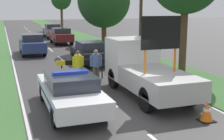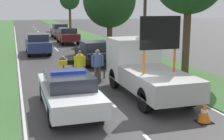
{
  "view_description": "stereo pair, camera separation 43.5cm",
  "coord_description": "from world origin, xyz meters",
  "views": [
    {
      "loc": [
        -3.89,
        -9.38,
        3.71
      ],
      "look_at": [
        0.34,
        2.64,
        1.1
      ],
      "focal_mm": 50.0,
      "sensor_mm": 36.0,
      "label": 1
    },
    {
      "loc": [
        -3.48,
        -9.52,
        3.71
      ],
      "look_at": [
        0.34,
        2.64,
        1.1
      ],
      "focal_mm": 50.0,
      "sensor_mm": 36.0,
      "label": 2
    }
  ],
  "objects": [
    {
      "name": "police_officer",
      "position": [
        -0.46,
        5.38,
        0.94
      ],
      "size": [
        0.57,
        0.36,
        1.58
      ],
      "rotation": [
        0.0,
        0.0,
        2.99
      ],
      "color": "#191E38",
      "rests_on": "ground"
    },
    {
      "name": "queued_car_suv_grey",
      "position": [
        1.79,
        28.04,
        0.87
      ],
      "size": [
        1.76,
        4.6,
        1.67
      ],
      "rotation": [
        0.0,
        0.0,
        3.14
      ],
      "color": "slate",
      "rests_on": "ground"
    },
    {
      "name": "lane_markings",
      "position": [
        0.0,
        18.86,
        0.0
      ],
      "size": [
        6.76,
        67.24,
        0.01
      ],
      "color": "silver",
      "rests_on": "ground"
    },
    {
      "name": "queued_car_hatch_blue",
      "position": [
        -1.72,
        15.69,
        0.82
      ],
      "size": [
        1.77,
        4.45,
        1.61
      ],
      "rotation": [
        0.0,
        0.0,
        3.14
      ],
      "color": "navy",
      "rests_on": "ground"
    },
    {
      "name": "queued_car_sedan_black",
      "position": [
        1.51,
        10.16,
        0.75
      ],
      "size": [
        1.86,
        4.18,
        1.47
      ],
      "rotation": [
        0.0,
        0.0,
        3.14
      ],
      "color": "black",
      "rests_on": "ground"
    },
    {
      "name": "grass_verge_right",
      "position": [
        5.18,
        20.0,
        0.01
      ],
      "size": [
        3.49,
        120.0,
        0.03
      ],
      "color": "#427038",
      "rests_on": "ground"
    },
    {
      "name": "ground_plane",
      "position": [
        0.0,
        0.0,
        0.0
      ],
      "size": [
        160.0,
        160.0,
        0.0
      ],
      "primitive_type": "plane",
      "color": "#3D3A3A"
    },
    {
      "name": "road_barrier",
      "position": [
        -0.14,
        5.82,
        0.87
      ],
      "size": [
        2.64,
        0.08,
        1.06
      ],
      "rotation": [
        0.0,
        0.0,
        -0.11
      ],
      "color": "black",
      "rests_on": "ground"
    },
    {
      "name": "queued_car_wagon_maroon",
      "position": [
        1.67,
        21.77,
        0.84
      ],
      "size": [
        1.78,
        4.34,
        1.6
      ],
      "rotation": [
        0.0,
        0.0,
        3.14
      ],
      "color": "maroon",
      "rests_on": "ground"
    },
    {
      "name": "traffic_cone_centre_front",
      "position": [
        -1.37,
        5.61,
        0.27
      ],
      "size": [
        0.39,
        0.39,
        0.54
      ],
      "color": "black",
      "rests_on": "ground"
    },
    {
      "name": "traffic_cone_near_truck",
      "position": [
        -1.1,
        6.93,
        0.25
      ],
      "size": [
        0.37,
        0.37,
        0.51
      ],
      "color": "black",
      "rests_on": "ground"
    },
    {
      "name": "work_truck",
      "position": [
        1.72,
        2.45,
        1.11
      ],
      "size": [
        2.03,
        5.52,
        3.36
      ],
      "rotation": [
        0.0,
        0.0,
        3.13
      ],
      "color": "white",
      "rests_on": "ground"
    },
    {
      "name": "roadside_tree_near_right",
      "position": [
        4.14,
        15.44,
        4.21
      ],
      "size": [
        4.32,
        4.32,
        6.49
      ],
      "color": "#4C3823",
      "rests_on": "ground"
    },
    {
      "name": "traffic_cone_behind_barrier",
      "position": [
        2.27,
        -1.25,
        0.34
      ],
      "size": [
        0.49,
        0.49,
        0.68
      ],
      "color": "black",
      "rests_on": "ground"
    },
    {
      "name": "traffic_cone_near_police",
      "position": [
        2.14,
        7.02,
        0.32
      ],
      "size": [
        0.47,
        0.47,
        0.65
      ],
      "color": "black",
      "rests_on": "ground"
    },
    {
      "name": "pedestrian_civilian",
      "position": [
        0.31,
        4.87,
        0.99
      ],
      "size": [
        0.6,
        0.38,
        1.68
      ],
      "rotation": [
        0.0,
        0.0,
        0.18
      ],
      "color": "brown",
      "rests_on": "ground"
    },
    {
      "name": "police_car",
      "position": [
        -1.72,
        1.34,
        0.72
      ],
      "size": [
        1.8,
        4.88,
        1.47
      ],
      "rotation": [
        0.0,
        0.0,
        0.03
      ],
      "color": "white",
      "rests_on": "ground"
    }
  ]
}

